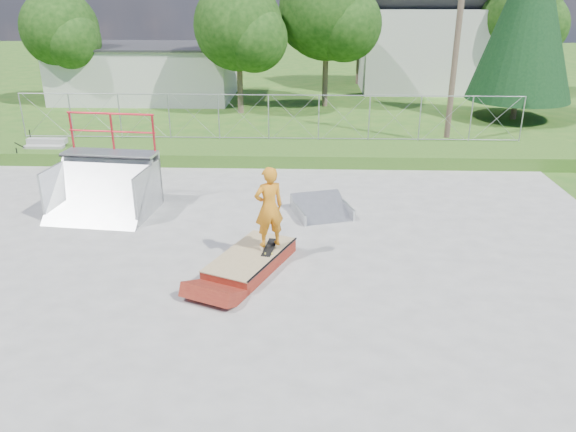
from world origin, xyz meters
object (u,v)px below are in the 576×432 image
grind_box (251,261)px  skater (269,210)px  quarter_pipe (99,170)px  flat_bank_ramp (322,208)px

grind_box → skater: (0.43, 0.24, 1.21)m
quarter_pipe → skater: bearing=-24.1°
grind_box → quarter_pipe: bearing=168.5°
flat_bank_ramp → grind_box: bearing=-134.3°
skater → quarter_pipe: bearing=-54.7°
grind_box → quarter_pipe: (-4.63, 3.19, 1.20)m
quarter_pipe → flat_bank_ramp: quarter_pipe is taller
flat_bank_ramp → skater: bearing=-129.8°
quarter_pipe → flat_bank_ramp: 6.48m
quarter_pipe → skater: size_ratio=1.43×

